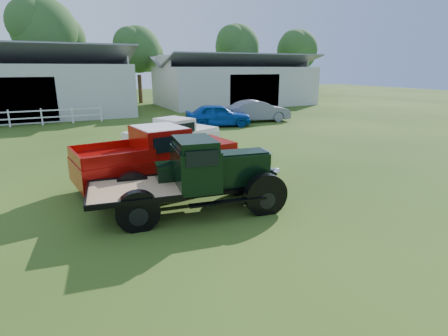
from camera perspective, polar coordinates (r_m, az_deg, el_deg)
name	(u,v)px	position (r m, az deg, el deg)	size (l,w,h in m)	color
ground	(236,216)	(9.73, 2.05, -7.87)	(120.00, 120.00, 0.00)	#223F0F
shed_left	(11,82)	(33.98, -31.38, 11.89)	(18.80, 10.20, 5.60)	#9B9E8D
shed_right	(234,80)	(39.33, 1.71, 14.13)	(16.80, 9.20, 5.20)	#9B9E8D
tree_b	(47,49)	(41.88, -26.88, 16.93)	(6.90, 6.90, 11.50)	#274F1D
tree_c	(138,62)	(41.86, -13.80, 16.42)	(5.40, 5.40, 9.00)	#274F1D
tree_d	(237,59)	(47.37, 2.12, 17.37)	(6.00, 6.00, 10.00)	#274F1D
tree_e	(296,61)	(49.99, 11.74, 16.70)	(5.70, 5.70, 9.50)	#274F1D
vintage_flatbed	(192,176)	(9.78, -5.26, -1.24)	(5.28, 2.09, 2.09)	black
red_pickup	(157,156)	(12.22, -10.82, 1.96)	(5.63, 2.16, 2.05)	#970A06
white_pickup	(173,138)	(16.25, -8.25, 4.94)	(4.63, 1.79, 1.70)	white
misc_car_blue	(218,115)	(24.41, -1.00, 8.62)	(1.82, 4.53, 1.54)	#0A42A1
misc_car_grey	(258,111)	(26.77, 5.53, 9.25)	(1.67, 4.79, 1.58)	slate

